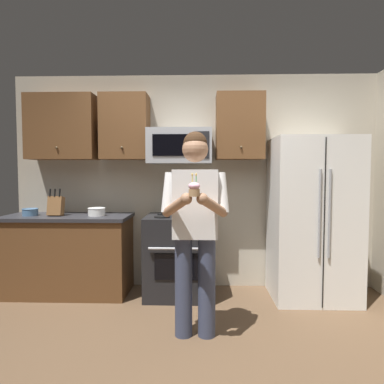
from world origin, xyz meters
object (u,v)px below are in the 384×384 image
(microwave, at_px, (180,146))
(person, at_px, (195,222))
(bowl_large_white, at_px, (97,211))
(bowl_small_colored, at_px, (30,212))
(refrigerator, at_px, (313,219))
(cupcake, at_px, (194,189))
(oven_range, at_px, (179,255))
(knife_block, at_px, (56,206))

(microwave, distance_m, person, 1.35)
(bowl_large_white, distance_m, bowl_small_colored, 0.77)
(refrigerator, relative_size, cupcake, 10.35)
(microwave, xyz_separation_m, bowl_large_white, (-0.95, -0.14, -0.75))
(bowl_small_colored, height_order, person, person)
(bowl_small_colored, relative_size, cupcake, 1.02)
(microwave, xyz_separation_m, refrigerator, (1.50, -0.16, -0.82))
(microwave, distance_m, refrigerator, 1.72)
(oven_range, xyz_separation_m, person, (0.20, -1.00, 0.53))
(knife_block, xyz_separation_m, cupcake, (1.62, -1.29, 0.26))
(bowl_small_colored, bearing_deg, refrigerator, -0.20)
(microwave, height_order, cupcake, microwave)
(bowl_large_white, distance_m, cupcake, 1.77)
(oven_range, bearing_deg, bowl_large_white, -179.05)
(microwave, height_order, bowl_large_white, microwave)
(knife_block, bearing_deg, cupcake, -38.67)
(oven_range, bearing_deg, microwave, 89.98)
(bowl_small_colored, distance_m, person, 2.15)
(oven_range, bearing_deg, cupcake, -81.26)
(microwave, relative_size, refrigerator, 0.41)
(cupcake, bearing_deg, knife_block, 141.33)
(bowl_large_white, distance_m, person, 1.51)
(bowl_large_white, xyz_separation_m, bowl_small_colored, (-0.77, -0.01, -0.01))
(refrigerator, height_order, cupcake, refrigerator)
(microwave, distance_m, bowl_small_colored, 1.88)
(knife_block, bearing_deg, person, -30.84)
(oven_range, relative_size, microwave, 1.26)
(cupcake, bearing_deg, refrigerator, 44.75)
(oven_range, distance_m, refrigerator, 1.56)
(bowl_small_colored, height_order, cupcake, cupcake)
(microwave, xyz_separation_m, person, (0.20, -1.11, -0.72))
(oven_range, height_order, person, person)
(person, bearing_deg, oven_range, 101.56)
(microwave, relative_size, person, 0.42)
(knife_block, distance_m, cupcake, 2.09)
(person, bearing_deg, microwave, 100.35)
(refrigerator, height_order, knife_block, refrigerator)
(cupcake, bearing_deg, person, 90.00)
(oven_range, height_order, bowl_large_white, bowl_large_white)
(knife_block, height_order, person, person)
(oven_range, height_order, knife_block, knife_block)
(bowl_large_white, relative_size, person, 0.11)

